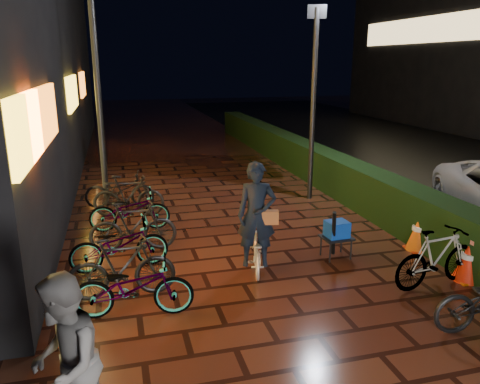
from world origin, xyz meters
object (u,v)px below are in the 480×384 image
object	(u,v)px
traffic_barrier	(442,245)
cyclist	(256,231)
bystander_person	(65,365)
cart_assembly	(336,231)

from	to	relation	value
traffic_barrier	cyclist	bearing A→B (deg)	169.58
bystander_person	traffic_barrier	bearing A→B (deg)	118.31
traffic_barrier	bystander_person	bearing A→B (deg)	-156.54
cart_assembly	cyclist	bearing A→B (deg)	-175.23
bystander_person	cyclist	size ratio (longest dim) A/B	0.90
traffic_barrier	cart_assembly	xyz separation A→B (m)	(-1.67, 0.72, 0.15)
cyclist	traffic_barrier	world-z (taller)	cyclist
cyclist	traffic_barrier	bearing A→B (deg)	-10.42
traffic_barrier	cart_assembly	world-z (taller)	cart_assembly
cyclist	traffic_barrier	xyz separation A→B (m)	(3.20, -0.59, -0.35)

